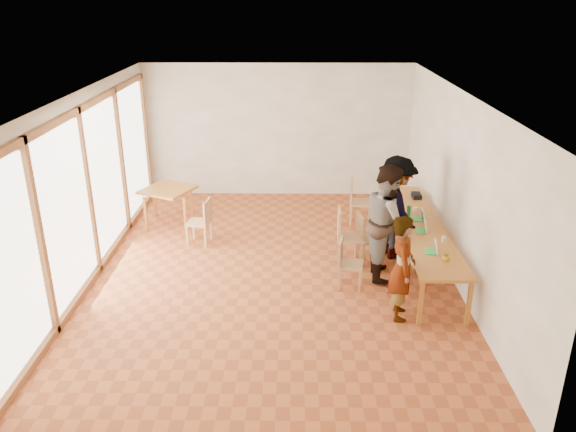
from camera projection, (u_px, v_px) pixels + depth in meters
name	position (u px, v px, depth m)	size (l,w,h in m)	color
ground	(272.00, 272.00, 9.53)	(8.00, 8.00, 0.00)	#AE562A
wall_back	(278.00, 131.00, 12.68)	(6.00, 0.10, 3.00)	white
wall_front	(255.00, 328.00, 5.26)	(6.00, 0.10, 3.00)	white
wall_right	(459.00, 189.00, 8.94)	(0.10, 8.00, 3.00)	white
window_wall	(87.00, 188.00, 9.00)	(0.10, 8.00, 3.00)	white
ceiling	(270.00, 93.00, 8.41)	(6.00, 8.00, 0.04)	white
communal_table	(419.00, 227.00, 9.56)	(0.80, 4.00, 0.75)	#B97A29
side_table	(168.00, 192.00, 11.31)	(0.90, 0.90, 0.75)	#B97A29
chair_near	(346.00, 258.00, 8.91)	(0.44, 0.44, 0.43)	tan
chair_mid	(345.00, 230.00, 9.68)	(0.47, 0.47, 0.52)	tan
chair_far	(365.00, 233.00, 9.73)	(0.49, 0.49, 0.47)	tan
chair_empty	(356.00, 196.00, 11.36)	(0.49, 0.49, 0.50)	tan
chair_spare	(203.00, 217.00, 10.42)	(0.47, 0.47, 0.47)	tan
person_near	(402.00, 268.00, 7.96)	(0.57, 0.38, 1.58)	gray
person_mid	(388.00, 222.00, 9.10)	(0.93, 0.73, 1.92)	gray
person_far	(396.00, 208.00, 9.79)	(1.19, 0.69, 1.85)	gray
laptop_near	(433.00, 249.00, 8.49)	(0.23, 0.26, 0.19)	green
laptop_mid	(423.00, 229.00, 9.24)	(0.23, 0.25, 0.19)	green
laptop_far	(420.00, 217.00, 9.72)	(0.21, 0.24, 0.19)	green
yellow_mug	(446.00, 258.00, 8.23)	(0.11, 0.11, 0.09)	gold
green_bottle	(409.00, 214.00, 9.62)	(0.07, 0.07, 0.28)	#1B6E2D
clear_glass	(444.00, 239.00, 8.86)	(0.07, 0.07, 0.09)	silver
condiment_cup	(415.00, 209.00, 10.14)	(0.08, 0.08, 0.06)	white
pink_phone	(408.00, 214.00, 9.94)	(0.05, 0.10, 0.01)	#DC3E56
black_pouch	(416.00, 196.00, 10.75)	(0.16, 0.26, 0.09)	black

